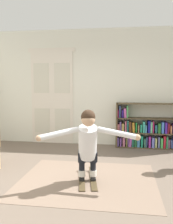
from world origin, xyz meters
name	(u,v)px	position (x,y,z in m)	size (l,w,h in m)	color
ground_plane	(75,183)	(0.00, 0.00, 0.00)	(7.20, 7.20, 0.00)	#695A4D
back_wall	(95,88)	(0.00, 2.60, 1.45)	(6.00, 0.10, 2.90)	silver
double_door	(52,96)	(-1.11, 2.54, 1.23)	(1.22, 0.05, 2.45)	beige
rug	(87,180)	(0.18, 0.11, 0.00)	(2.16, 1.86, 0.01)	#7E6858
bookshelf	(151,131)	(1.40, 2.39, 0.42)	(1.73, 0.30, 1.08)	#4D3F2A
skis_pair	(87,178)	(0.18, 0.14, 0.02)	(0.43, 0.91, 0.07)	#473A23
person_skier	(88,141)	(0.21, -0.04, 0.68)	(1.47, 0.69, 1.10)	white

